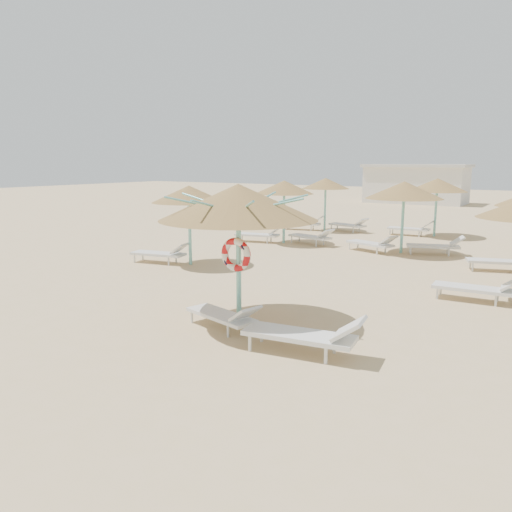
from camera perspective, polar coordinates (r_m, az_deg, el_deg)
The scene contains 6 objects.
ground at distance 10.49m, azimuth -1.55°, elevation -8.36°, with size 120.00×120.00×0.00m, color tan.
main_palapa at distance 10.41m, azimuth -2.04°, elevation 6.12°, with size 3.33×3.33×2.98m.
lounger_main_a at distance 10.36m, azimuth -3.59°, elevation -6.77°, with size 1.92×1.00×0.67m.
lounger_main_b at distance 9.10m, azimuth 5.81°, elevation -8.91°, with size 2.26×0.96×0.79m.
palapa_field at distance 18.92m, azimuth 19.74°, elevation 6.65°, with size 17.90×13.81×2.72m.
service_hut at distance 44.75m, azimuth 17.82°, elevation 7.89°, with size 8.40×4.40×3.25m.
Camera 1 is at (5.59, -8.19, 3.42)m, focal length 35.00 mm.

